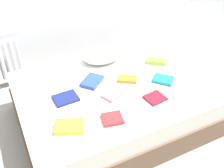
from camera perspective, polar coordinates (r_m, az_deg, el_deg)
name	(u,v)px	position (r m, az deg, el deg)	size (l,w,h in m)	color
ground_plane	(114,120)	(3.03, 0.42, -7.87)	(8.00, 8.00, 0.00)	#9E998E
bed	(114,104)	(2.86, 0.44, -4.30)	(2.00, 1.50, 0.50)	brown
pillow	(102,55)	(3.08, -2.16, 6.30)	(0.47, 0.33, 0.15)	white
textbook_yellow	(70,127)	(2.25, -9.30, -9.23)	(0.24, 0.16, 0.04)	yellow
textbook_maroon	(155,98)	(2.55, 9.44, -3.02)	(0.18, 0.17, 0.02)	maroon
textbook_navy	(66,98)	(2.56, -10.11, -3.07)	(0.23, 0.19, 0.02)	navy
textbook_pink	(113,95)	(2.56, 0.16, -2.33)	(0.20, 0.15, 0.02)	pink
textbook_orange	(127,79)	(2.77, 3.37, 1.10)	(0.20, 0.12, 0.04)	orange
textbook_teal	(163,79)	(2.81, 11.16, 0.98)	(0.21, 0.16, 0.03)	teal
textbook_blue	(92,81)	(2.74, -4.39, 0.63)	(0.24, 0.17, 0.04)	#2847B7
textbook_white	(183,93)	(2.67, 15.27, -1.90)	(0.18, 0.17, 0.03)	white
textbook_lime	(156,61)	(3.11, 9.64, 4.97)	(0.23, 0.12, 0.04)	#8CC638
textbook_red	(112,119)	(2.30, 0.08, -7.61)	(0.18, 0.16, 0.03)	red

